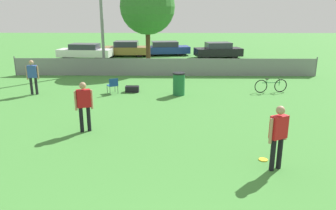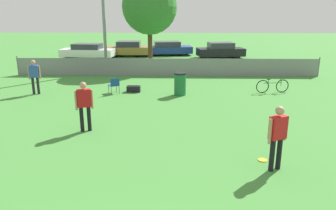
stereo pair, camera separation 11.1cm
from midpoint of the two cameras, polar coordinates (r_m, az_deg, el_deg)
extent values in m
cube|color=gray|center=(20.79, -0.73, 6.61)|extent=(19.02, 0.03, 1.10)
cylinder|color=slate|center=(23.09, -25.20, 6.18)|extent=(0.07, 0.07, 1.21)
cylinder|color=slate|center=(22.62, 24.28, 6.11)|extent=(0.07, 0.07, 1.21)
cylinder|color=gray|center=(22.49, -11.75, 16.85)|extent=(0.20, 0.20, 8.79)
cylinder|color=#4C331E|center=(23.46, -3.62, 9.80)|extent=(0.32, 0.32, 2.83)
sphere|color=#33702D|center=(23.32, -3.75, 16.73)|extent=(3.77, 3.77, 3.77)
cylinder|color=black|center=(8.84, 17.42, -8.27)|extent=(0.13, 0.13, 0.87)
cylinder|color=black|center=(9.01, 18.53, -7.91)|extent=(0.13, 0.13, 0.87)
cube|color=red|center=(8.66, 18.40, -3.66)|extent=(0.50, 0.41, 0.60)
sphere|color=tan|center=(8.53, 18.65, -0.87)|extent=(0.22, 0.22, 0.22)
cylinder|color=tan|center=(8.50, 17.14, -4.35)|extent=(0.08, 0.08, 0.65)
cylinder|color=tan|center=(8.86, 19.53, -3.71)|extent=(0.08, 0.08, 0.65)
cylinder|color=black|center=(11.45, -15.11, -2.48)|extent=(0.13, 0.13, 0.87)
cylinder|color=black|center=(11.47, -13.90, -2.35)|extent=(0.13, 0.13, 0.87)
cube|color=#B21419|center=(11.25, -14.76, 1.12)|extent=(0.50, 0.37, 0.60)
sphere|color=tan|center=(11.15, -14.92, 3.30)|extent=(0.22, 0.22, 0.22)
cylinder|color=tan|center=(11.25, -16.07, 0.70)|extent=(0.08, 0.08, 0.65)
cylinder|color=tan|center=(11.30, -13.42, 0.96)|extent=(0.08, 0.08, 0.65)
cylinder|color=black|center=(17.35, -22.12, 3.09)|extent=(0.13, 0.13, 0.84)
cylinder|color=black|center=(17.41, -22.86, 3.05)|extent=(0.13, 0.13, 0.84)
cube|color=#2D4C9E|center=(17.25, -22.74, 5.39)|extent=(0.45, 0.28, 0.60)
sphere|color=tan|center=(17.18, -22.90, 6.83)|extent=(0.22, 0.22, 0.22)
cylinder|color=tan|center=(17.19, -21.91, 5.25)|extent=(0.08, 0.08, 0.65)
cylinder|color=tan|center=(17.33, -23.53, 5.15)|extent=(0.08, 0.08, 0.65)
cylinder|color=yellow|center=(9.52, 15.92, -9.13)|extent=(0.25, 0.25, 0.03)
torus|color=yellow|center=(9.52, 15.92, -9.11)|extent=(0.25, 0.25, 0.03)
cylinder|color=#333338|center=(16.84, -9.41, 2.91)|extent=(0.02, 0.02, 0.39)
cylinder|color=#333338|center=(16.71, -10.73, 2.75)|extent=(0.02, 0.02, 0.39)
cylinder|color=#333338|center=(16.47, -8.92, 2.63)|extent=(0.02, 0.02, 0.39)
cylinder|color=#333338|center=(16.34, -10.26, 2.46)|extent=(0.02, 0.02, 0.39)
cube|color=navy|center=(16.54, -9.87, 3.39)|extent=(0.62, 0.62, 0.03)
cube|color=navy|center=(16.30, -9.64, 3.92)|extent=(0.41, 0.25, 0.36)
torus|color=black|center=(17.04, 15.70, 3.16)|extent=(0.66, 0.14, 0.67)
torus|color=black|center=(17.48, 18.84, 3.21)|extent=(0.66, 0.14, 0.67)
cylinder|color=#267238|center=(17.22, 17.34, 3.74)|extent=(0.95, 0.18, 0.04)
cylinder|color=#267238|center=(17.13, 16.64, 3.73)|extent=(0.03, 0.03, 0.34)
cylinder|color=#267238|center=(17.41, 18.65, 3.75)|extent=(0.03, 0.03, 0.31)
cube|color=black|center=(17.09, 16.69, 4.36)|extent=(0.17, 0.08, 0.04)
cylinder|color=black|center=(17.38, 18.69, 4.25)|extent=(0.09, 0.44, 0.03)
cylinder|color=#1E6638|center=(15.94, 1.70, 3.56)|extent=(0.57, 0.57, 1.03)
cylinder|color=black|center=(15.83, 1.71, 5.52)|extent=(0.60, 0.60, 0.08)
cube|color=black|center=(16.72, -6.44, 2.78)|extent=(0.67, 0.37, 0.30)
cube|color=black|center=(16.68, -6.46, 3.34)|extent=(0.57, 0.04, 0.02)
cylinder|color=black|center=(29.48, -11.25, 8.69)|extent=(0.68, 0.23, 0.66)
cylinder|color=black|center=(28.09, -12.10, 8.29)|extent=(0.68, 0.23, 0.66)
cylinder|color=black|center=(30.40, -16.36, 8.57)|extent=(0.68, 0.23, 0.66)
cylinder|color=black|center=(29.06, -17.43, 8.16)|extent=(0.68, 0.23, 0.66)
cube|color=white|center=(29.20, -14.34, 8.82)|extent=(4.64, 2.06, 0.61)
cube|color=#2D333D|center=(29.14, -14.42, 9.86)|extent=(2.46, 1.68, 0.46)
cylinder|color=black|center=(30.97, -4.84, 9.26)|extent=(0.64, 0.19, 0.64)
cylinder|color=black|center=(29.37, -5.09, 8.88)|extent=(0.64, 0.19, 0.64)
cylinder|color=black|center=(31.26, -9.43, 9.16)|extent=(0.64, 0.19, 0.64)
cylinder|color=black|center=(29.68, -9.92, 8.78)|extent=(0.64, 0.19, 0.64)
cube|color=olive|center=(30.27, -7.34, 9.43)|extent=(4.03, 1.91, 0.65)
cube|color=#2D333D|center=(30.21, -7.38, 10.51)|extent=(2.11, 1.66, 0.49)
cylinder|color=black|center=(31.83, 1.69, 9.46)|extent=(0.62, 0.26, 0.61)
cylinder|color=black|center=(30.24, 2.17, 9.11)|extent=(0.62, 0.26, 0.61)
cylinder|color=black|center=(31.52, -3.44, 9.37)|extent=(0.62, 0.26, 0.61)
cylinder|color=black|center=(29.92, -3.22, 9.01)|extent=(0.62, 0.26, 0.61)
cube|color=navy|center=(30.82, -0.69, 9.62)|extent=(4.75, 2.46, 0.61)
cube|color=#2D333D|center=(30.76, -0.70, 10.60)|extent=(2.56, 1.93, 0.46)
cylinder|color=black|center=(30.32, 10.45, 8.90)|extent=(0.66, 0.28, 0.64)
cylinder|color=black|center=(28.88, 11.41, 8.50)|extent=(0.66, 0.28, 0.64)
cylinder|color=black|center=(29.63, 5.84, 8.92)|extent=(0.66, 0.28, 0.64)
cylinder|color=black|center=(28.16, 6.60, 8.52)|extent=(0.66, 0.28, 0.64)
cube|color=black|center=(29.20, 8.61, 9.14)|extent=(4.22, 2.36, 0.65)
cube|color=#2D333D|center=(29.14, 8.66, 10.25)|extent=(2.30, 1.85, 0.49)
camera|label=1|loc=(0.06, -90.30, -0.09)|focal=35.00mm
camera|label=2|loc=(0.06, 89.70, 0.09)|focal=35.00mm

